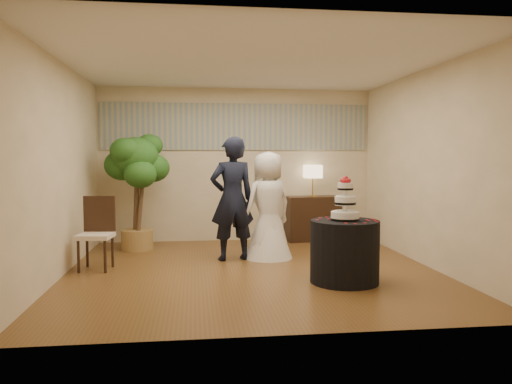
{
  "coord_description": "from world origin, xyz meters",
  "views": [
    {
      "loc": [
        -0.78,
        -6.7,
        1.57
      ],
      "look_at": [
        0.1,
        0.4,
        1.05
      ],
      "focal_mm": 35.0,
      "sensor_mm": 36.0,
      "label": 1
    }
  ],
  "objects": [
    {
      "name": "wall_right",
      "position": [
        2.5,
        0.0,
        1.4
      ],
      "size": [
        0.06,
        5.0,
        2.8
      ],
      "primitive_type": "cube",
      "color": "beige",
      "rests_on": "ground"
    },
    {
      "name": "floor",
      "position": [
        0.0,
        0.0,
        0.0
      ],
      "size": [
        5.0,
        5.0,
        0.0
      ],
      "primitive_type": "cube",
      "color": "brown",
      "rests_on": "ground"
    },
    {
      "name": "wall_left",
      "position": [
        -2.5,
        0.0,
        1.4
      ],
      "size": [
        0.06,
        5.0,
        2.8
      ],
      "primitive_type": "cube",
      "color": "beige",
      "rests_on": "ground"
    },
    {
      "name": "mural_border",
      "position": [
        0.0,
        2.48,
        2.1
      ],
      "size": [
        4.9,
        0.02,
        0.85
      ],
      "primitive_type": "cube",
      "color": "#979D90",
      "rests_on": "wall_back"
    },
    {
      "name": "cake_table",
      "position": [
        1.06,
        -0.78,
        0.39
      ],
      "size": [
        0.93,
        0.93,
        0.77
      ],
      "primitive_type": "cylinder",
      "rotation": [
        0.0,
        0.0,
        -0.1
      ],
      "color": "black",
      "rests_on": "floor"
    },
    {
      "name": "wall_front",
      "position": [
        0.0,
        -2.5,
        1.4
      ],
      "size": [
        5.0,
        0.06,
        2.8
      ],
      "primitive_type": "cube",
      "color": "beige",
      "rests_on": "ground"
    },
    {
      "name": "wedding_cake",
      "position": [
        1.06,
        -0.78,
        1.05
      ],
      "size": [
        0.35,
        0.35,
        0.55
      ],
      "primitive_type": null,
      "color": "white",
      "rests_on": "cake_table"
    },
    {
      "name": "table_lamp",
      "position": [
        1.39,
        2.28,
        1.11
      ],
      "size": [
        0.3,
        0.3,
        0.58
      ],
      "primitive_type": null,
      "color": "#CCB486",
      "rests_on": "console"
    },
    {
      "name": "wall_back",
      "position": [
        0.0,
        2.5,
        1.4
      ],
      "size": [
        5.0,
        0.06,
        2.8
      ],
      "primitive_type": "cube",
      "color": "beige",
      "rests_on": "ground"
    },
    {
      "name": "bride",
      "position": [
        0.34,
        0.82,
        0.82
      ],
      "size": [
        1.04,
        1.02,
        1.64
      ],
      "primitive_type": "imported",
      "rotation": [
        0.0,
        0.0,
        3.57
      ],
      "color": "white",
      "rests_on": "floor"
    },
    {
      "name": "groom",
      "position": [
        -0.22,
        0.73,
        0.93
      ],
      "size": [
        0.75,
        0.58,
        1.85
      ],
      "primitive_type": "imported",
      "rotation": [
        0.0,
        0.0,
        3.36
      ],
      "color": "black",
      "rests_on": "floor"
    },
    {
      "name": "side_chair",
      "position": [
        -2.13,
        0.3,
        0.5
      ],
      "size": [
        0.51,
        0.53,
        1.01
      ],
      "primitive_type": null,
      "rotation": [
        0.0,
        0.0,
        -0.12
      ],
      "color": "black",
      "rests_on": "floor"
    },
    {
      "name": "ficus_tree",
      "position": [
        -1.74,
        1.73,
        0.99
      ],
      "size": [
        0.98,
        0.98,
        1.98
      ],
      "primitive_type": null,
      "rotation": [
        0.0,
        0.0,
        -1.54
      ],
      "color": "#275B1C",
      "rests_on": "floor"
    },
    {
      "name": "console",
      "position": [
        1.39,
        2.28,
        0.41
      ],
      "size": [
        1.03,
        0.55,
        0.82
      ],
      "primitive_type": "cube",
      "rotation": [
        0.0,
        0.0,
        0.12
      ],
      "color": "black",
      "rests_on": "floor"
    },
    {
      "name": "ceiling",
      "position": [
        0.0,
        0.0,
        2.8
      ],
      "size": [
        5.0,
        5.0,
        0.0
      ],
      "primitive_type": "cube",
      "color": "white",
      "rests_on": "wall_back"
    }
  ]
}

